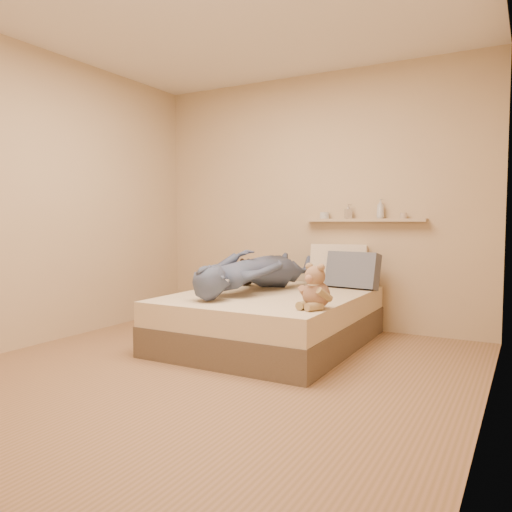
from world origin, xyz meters
The scene contains 10 objects.
room centered at (0.00, 0.00, 1.30)m, with size 3.80×3.80×3.80m.
bed centered at (0.00, 0.93, 0.22)m, with size 1.50×1.90×0.45m.
game_console centered at (-0.21, 0.41, 0.59)m, with size 0.16×0.07×0.06m.
teddy_bear centered at (0.64, 0.39, 0.59)m, with size 0.27×0.28×0.34m.
dark_plush centered at (-0.47, 1.29, 0.57)m, with size 0.18×0.18×0.27m.
pillow_cream centered at (0.33, 1.76, 0.65)m, with size 0.55×0.16×0.40m, color beige.
pillow_grey centered at (0.52, 1.62, 0.62)m, with size 0.50×0.14×0.34m, color slate.
person centered at (-0.20, 0.97, 0.64)m, with size 0.58×1.60×0.38m, color #414566.
wall_shelf centered at (0.55, 1.84, 1.10)m, with size 1.20×0.12×0.03m, color tan.
shelf_bottles centered at (0.51, 1.84, 1.18)m, with size 0.87×0.10×0.19m.
Camera 1 is at (2.00, -2.97, 1.09)m, focal length 35.00 mm.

